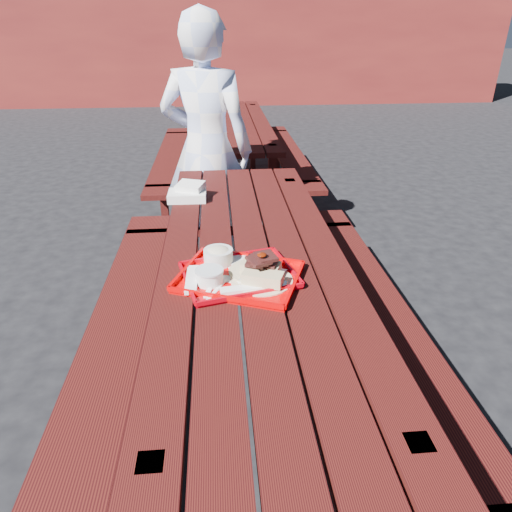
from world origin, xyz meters
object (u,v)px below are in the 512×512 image
(near_tray, at_px, (241,270))
(far_tray, at_px, (238,274))
(picnic_table_near, at_px, (253,294))
(person, at_px, (207,150))
(picnic_table_far, at_px, (230,141))

(near_tray, bearing_deg, far_tray, -134.72)
(picnic_table_near, bearing_deg, person, 98.14)
(picnic_table_far, bearing_deg, picnic_table_near, -90.00)
(picnic_table_near, relative_size, far_tray, 5.27)
(person, bearing_deg, picnic_table_near, 115.65)
(picnic_table_near, xyz_separation_m, picnic_table_far, (0.00, 2.80, 0.00))
(near_tray, bearing_deg, picnic_table_near, 72.22)
(picnic_table_near, height_order, picnic_table_far, same)
(picnic_table_near, relative_size, near_tray, 4.69)
(picnic_table_far, distance_m, person, 1.48)
(picnic_table_far, relative_size, far_tray, 5.27)
(picnic_table_far, height_order, near_tray, near_tray)
(picnic_table_near, xyz_separation_m, far_tray, (-0.07, -0.20, 0.21))
(picnic_table_far, height_order, person, person)
(far_tray, relative_size, person, 0.27)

